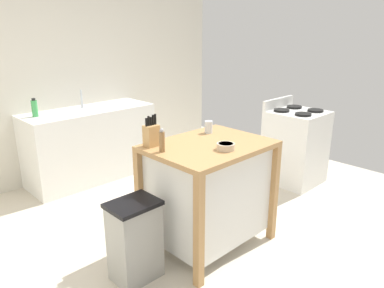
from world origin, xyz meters
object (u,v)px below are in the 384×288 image
Objects in this scene: knife_block at (151,135)px; drinking_cup at (209,127)px; pepper_grinder at (162,141)px; stove at (295,146)px; bottle_hand_soap at (35,108)px; trash_bin at (135,240)px; sink_faucet at (82,99)px; bowl_stoneware_deep at (226,146)px; kitchen_island at (208,189)px.

knife_block is 2.33× the size of drinking_cup.
pepper_grinder is 2.22m from stove.
pepper_grinder is 1.99m from bottle_hand_soap.
trash_bin is 2.35m from sink_faucet.
kitchen_island is at bearing 83.78° from bowl_stoneware_deep.
stove is at bearing 2.56° from pepper_grinder.
bowl_stoneware_deep is 0.14× the size of stove.
drinking_cup is 0.53× the size of bottle_hand_soap.
pepper_grinder is 2.10m from sink_faucet.
pepper_grinder reaches higher than trash_bin.
stove is (2.15, 0.10, -0.56)m from pepper_grinder.
sink_faucet is (0.40, 1.89, -0.02)m from knife_block.
bowl_stoneware_deep is 1.88m from stove.
sink_faucet is at bearing 78.11° from pepper_grinder.
bowl_stoneware_deep is at bearing -19.27° from trash_bin.
pepper_grinder is (-0.63, -0.11, 0.03)m from drinking_cup.
sink_faucet is at bearing 77.98° from knife_block.
pepper_grinder reaches higher than drinking_cup.
knife_block is at bearing 126.65° from bowl_stoneware_deep.
drinking_cup is 0.59× the size of pepper_grinder.
stove reaches higher than kitchen_island.
kitchen_island is 0.48m from bowl_stoneware_deep.
drinking_cup is at bearing -84.21° from sink_faucet.
sink_faucet is at bearing 131.14° from stove.
trash_bin is at bearing -176.48° from stove.
bowl_stoneware_deep is 0.64× the size of sink_faucet.
bottle_hand_soap is (-0.17, 1.98, -0.03)m from pepper_grinder.
kitchen_island is at bearing -74.69° from bottle_hand_soap.
drinking_cup reaches higher than bowl_stoneware_deep.
bottle_hand_soap is 0.20× the size of stove.
kitchen_island is at bearing -4.14° from trash_bin.
sink_faucet reaches higher than bottle_hand_soap.
bottle_hand_soap is at bearing 113.14° from drinking_cup.
stove is at bearing 6.72° from kitchen_island.
kitchen_island is 1.57× the size of trash_bin.
pepper_grinder is at bearing 141.41° from bowl_stoneware_deep.
kitchen_island is at bearing -36.60° from knife_block.
pepper_grinder is (-0.38, 0.31, 0.06)m from bowl_stoneware_deep.
knife_block reaches higher than kitchen_island.
stove is at bearing -48.86° from sink_faucet.
drinking_cup is at bearing 179.42° from stove.
drinking_cup is 1.18m from trash_bin.
bowl_stoneware_deep reaches higher than trash_bin.
kitchen_island is 2.22m from bottle_hand_soap.
sink_faucet reaches higher than bowl_stoneware_deep.
kitchen_island is 0.99× the size of stove.
knife_block is at bearing 174.63° from drinking_cup.
sink_faucet reaches higher than trash_bin.
kitchen_island is 9.07× the size of drinking_cup.
bowl_stoneware_deep is (-0.02, -0.20, 0.43)m from kitchen_island.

